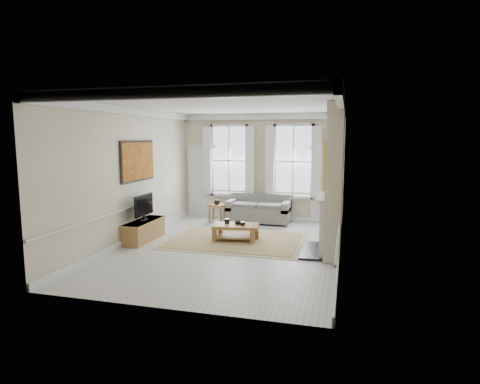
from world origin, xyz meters
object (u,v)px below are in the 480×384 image
(sofa, at_px, (259,211))
(tv_stand, at_px, (144,231))
(coffee_table, at_px, (236,227))
(side_table, at_px, (217,208))

(sofa, relative_size, tv_stand, 1.31)
(sofa, distance_m, coffee_table, 2.43)
(side_table, xyz_separation_m, tv_stand, (-1.10, -2.70, -0.19))
(sofa, bearing_deg, tv_stand, -128.49)
(side_table, bearing_deg, coffee_table, -60.44)
(coffee_table, bearing_deg, sofa, 80.58)
(sofa, height_order, coffee_table, sofa)
(side_table, distance_m, coffee_table, 2.45)
(tv_stand, bearing_deg, coffee_table, 14.07)
(sofa, bearing_deg, side_table, -166.59)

